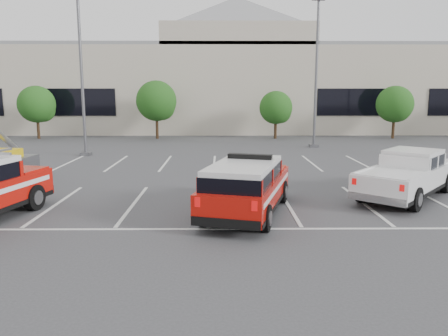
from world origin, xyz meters
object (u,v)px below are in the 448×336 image
object	(u,v)px
tree_left	(38,106)
tree_mid_right	(277,109)
tree_right	(396,105)
convention_building	(219,84)
light_pole_left	(81,70)
light_pole_mid	(316,73)
tree_mid_left	(158,102)
white_pickup	(407,179)
fire_chief_suv	(247,191)

from	to	relation	value
tree_left	tree_mid_right	world-z (taller)	tree_left
tree_right	convention_building	bearing A→B (deg)	146.63
light_pole_left	convention_building	bearing A→B (deg)	67.61
convention_building	light_pole_mid	size ratio (longest dim) A/B	5.86
tree_mid_left	white_pickup	bearing A→B (deg)	-59.88
tree_left	fire_chief_suv	size ratio (longest dim) A/B	0.78
tree_left	white_pickup	bearing A→B (deg)	-43.46
light_pole_mid	white_pickup	bearing A→B (deg)	-88.83
convention_building	tree_mid_left	world-z (taller)	convention_building
tree_left	white_pickup	xyz separation A→B (m)	(22.21, -21.05, -2.08)
convention_building	tree_mid_left	bearing A→B (deg)	-117.40
tree_mid_left	fire_chief_suv	distance (m)	24.20
light_pole_left	light_pole_mid	world-z (taller)	same
convention_building	tree_mid_left	xyz separation A→B (m)	(-5.09, -9.82, -1.68)
fire_chief_suv	white_pickup	xyz separation A→B (m)	(6.12, 2.26, -0.08)
tree_mid_right	white_pickup	bearing A→B (deg)	-84.00
convention_building	tree_left	size ratio (longest dim) A/B	13.58
convention_building	tree_mid_right	size ratio (longest dim) A/B	15.04
tree_left	white_pickup	world-z (taller)	tree_left
tree_mid_left	light_pole_mid	world-z (taller)	light_pole_mid
tree_mid_left	tree_left	bearing A→B (deg)	-180.00
tree_right	white_pickup	size ratio (longest dim) A/B	0.80
fire_chief_suv	white_pickup	world-z (taller)	fire_chief_suv
light_pole_mid	tree_mid_right	bearing A→B (deg)	107.52
tree_mid_right	white_pickup	distance (m)	21.25
convention_building	tree_right	bearing A→B (deg)	-33.37
tree_mid_left	light_pole_left	xyz separation A→B (m)	(-3.09, -10.05, 2.14)
tree_mid_left	light_pole_left	size ratio (longest dim) A/B	0.47
light_pole_mid	fire_chief_suv	world-z (taller)	light_pole_mid
white_pickup	tree_left	bearing A→B (deg)	177.95
tree_right	fire_chief_suv	world-z (taller)	tree_right
tree_right	light_pole_left	distance (m)	25.30
white_pickup	tree_mid_left	bearing A→B (deg)	161.53
tree_right	fire_chief_suv	distance (m)	27.22
tree_right	white_pickup	world-z (taller)	tree_right
tree_right	white_pickup	bearing A→B (deg)	-110.30
tree_left	light_pole_mid	world-z (taller)	light_pole_mid
tree_mid_right	light_pole_mid	xyz separation A→B (m)	(1.91, -6.05, 2.68)
convention_building	light_pole_left	bearing A→B (deg)	-112.39
tree_mid_right	tree_right	world-z (taller)	tree_right
light_pole_left	fire_chief_suv	size ratio (longest dim) A/B	1.80
light_pole_left	white_pickup	xyz separation A→B (m)	(15.31, -11.01, -4.49)
tree_mid_right	white_pickup	xyz separation A→B (m)	(2.21, -21.05, -1.81)
tree_left	tree_mid_left	bearing A→B (deg)	0.00
tree_left	light_pole_mid	bearing A→B (deg)	-15.43
tree_left	convention_building	bearing A→B (deg)	33.05
light_pole_mid	white_pickup	world-z (taller)	light_pole_mid
tree_mid_left	light_pole_left	bearing A→B (deg)	-107.10
tree_mid_right	light_pole_mid	distance (m)	6.88
convention_building	tree_left	world-z (taller)	convention_building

